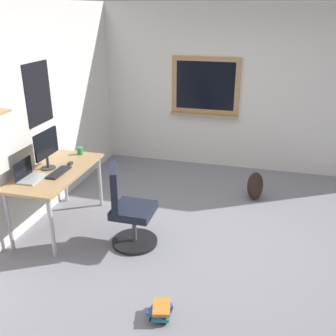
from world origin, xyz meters
TOP-DOWN VIEW (x-y plane):
  - ground_plane at (0.00, 0.00)m, footprint 5.20×5.20m
  - wall_back at (-0.00, 2.45)m, footprint 5.00×0.30m
  - wall_right at (2.45, 0.03)m, footprint 0.22×5.00m
  - desk at (-0.08, 2.05)m, footprint 1.34×0.65m
  - office_chair at (-0.25, 1.09)m, footprint 0.53×0.55m
  - laptop at (-0.39, 2.20)m, footprint 0.31×0.21m
  - monitor_primary at (-0.05, 2.15)m, footprint 0.46×0.17m
  - keyboard at (-0.15, 1.97)m, footprint 0.37×0.13m
  - computer_mouse at (0.13, 1.97)m, footprint 0.10×0.06m
  - coffee_mug at (0.49, 2.02)m, footprint 0.08×0.08m
  - backpack at (1.28, -0.22)m, footprint 0.32×0.22m
  - book_stack_on_floor at (-1.26, 0.43)m, footprint 0.25×0.21m

SIDE VIEW (x-z plane):
  - ground_plane at x=0.00m, z-range 0.00..0.00m
  - book_stack_on_floor at x=-1.26m, z-range 0.00..0.12m
  - backpack at x=1.28m, z-range 0.00..0.39m
  - office_chair at x=-0.25m, z-range -0.07..0.88m
  - desk at x=-0.08m, z-range 0.29..1.03m
  - keyboard at x=-0.15m, z-range 0.74..0.76m
  - computer_mouse at x=0.13m, z-range 0.74..0.77m
  - coffee_mug at x=0.49m, z-range 0.74..0.83m
  - laptop at x=-0.39m, z-range 0.68..0.91m
  - monitor_primary at x=-0.05m, z-range 0.77..1.24m
  - wall_right at x=2.45m, z-range 0.00..2.60m
  - wall_back at x=0.00m, z-range 0.00..2.60m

